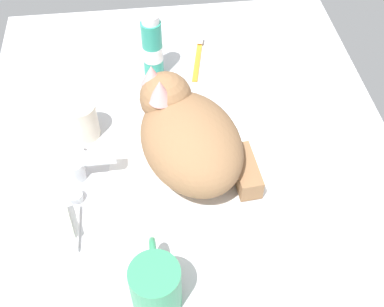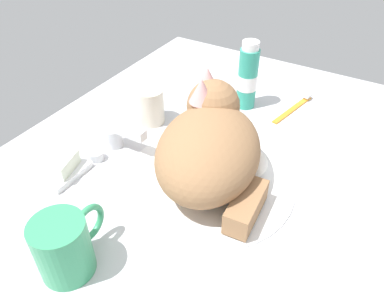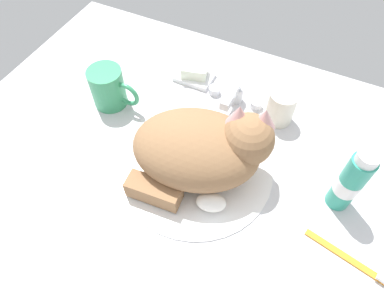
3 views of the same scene
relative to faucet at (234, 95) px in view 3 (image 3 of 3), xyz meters
The scene contains 10 objects.
ground_plane 20.99cm from the faucet, 90.00° to the right, with size 110.00×82.50×3.00cm, color silver.
sink_basin 20.71cm from the faucet, 90.00° to the right, with size 31.47×31.47×0.70cm, color white.
faucet is the anchor object (origin of this frame).
cat 20.82cm from the faucet, 85.75° to the right, with size 28.73×23.67×16.24cm.
coffee_mug 28.65cm from the faucet, 154.68° to the right, with size 12.08×7.74×9.40cm.
rinse_cup 11.08cm from the faucet, ahead, with size 6.11×6.11×7.89cm.
soap_dish 12.44cm from the faucet, 163.57° to the left, with size 9.00×6.40×1.20cm, color white.
soap_bar 12.28cm from the faucet, 163.57° to the left, with size 6.11×4.25×2.79cm, color silver.
toothpaste_bottle 32.09cm from the faucet, 29.02° to the right, with size 4.49×4.49×15.72cm.
toothbrush 41.64cm from the faucet, 38.70° to the right, with size 15.15×4.51×1.60cm.
Camera 3 is at (15.82, -34.73, 60.30)cm, focal length 32.31 mm.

